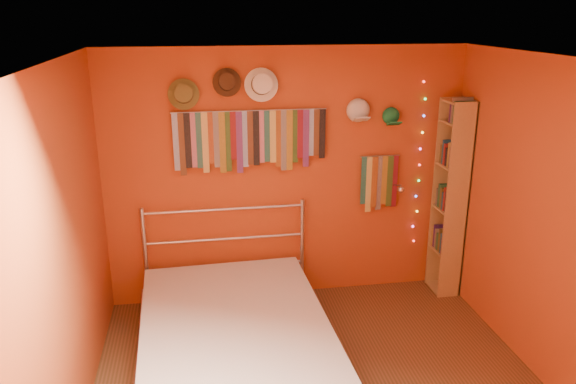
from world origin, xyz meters
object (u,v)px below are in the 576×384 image
reading_lamp (400,189)px  bookshelf (454,198)px  bed (235,339)px  tie_rack (249,138)px

reading_lamp → bookshelf: bearing=-0.6°
reading_lamp → bed: (-1.71, -0.97, -0.90)m
bookshelf → bed: bearing=-157.1°
tie_rack → reading_lamp: (1.45, -0.15, -0.53)m
tie_rack → bed: tie_rack is taller
tie_rack → bed: 1.83m
bookshelf → bed: (-2.29, -0.96, -0.78)m
bed → bookshelf: bearing=20.8°
tie_rack → reading_lamp: size_ratio=5.28×
reading_lamp → bed: 2.17m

